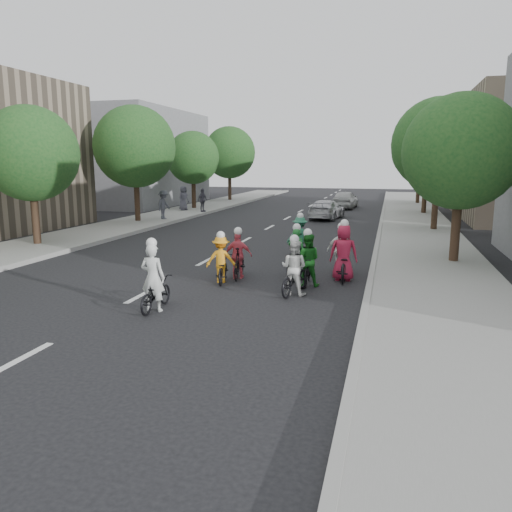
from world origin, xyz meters
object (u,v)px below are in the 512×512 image
at_px(cyclist_6, 294,273).
at_px(cyclist_7, 300,239).
at_px(follow_car_trail, 345,199).
at_px(cyclist_8, 341,256).
at_px(cyclist_4, 344,259).
at_px(follow_car_lead, 327,209).
at_px(spectator_0, 164,205).
at_px(spectator_1, 202,200).
at_px(cyclist_2, 222,264).
at_px(cyclist_1, 307,264).
at_px(cyclist_0, 154,287).
at_px(cyclist_5, 297,257).
at_px(cyclist_3, 239,259).
at_px(spectator_2, 183,198).

xyz_separation_m(cyclist_6, cyclist_7, (-0.85, 5.71, 0.07)).
bearing_deg(follow_car_trail, cyclist_6, 96.17).
xyz_separation_m(cyclist_8, follow_car_trail, (-2.00, 24.08, 0.12)).
xyz_separation_m(cyclist_4, cyclist_7, (-2.01, 3.64, -0.00)).
relative_size(cyclist_7, follow_car_trail, 0.41).
distance_m(follow_car_lead, follow_car_trail, 8.01).
distance_m(follow_car_trail, spectator_0, 15.69).
xyz_separation_m(spectator_0, spectator_1, (0.65, 4.96, -0.06)).
xyz_separation_m(cyclist_6, cyclist_8, (0.98, 3.03, -0.00)).
bearing_deg(cyclist_2, spectator_0, -70.04).
distance_m(cyclist_4, cyclist_6, 2.37).
relative_size(cyclist_1, cyclist_4, 0.90).
height_order(cyclist_0, cyclist_4, cyclist_4).
height_order(cyclist_1, cyclist_5, cyclist_1).
distance_m(cyclist_2, cyclist_4, 3.78).
distance_m(cyclist_8, spectator_1, 20.48).
height_order(cyclist_4, cyclist_6, cyclist_4).
bearing_deg(follow_car_trail, cyclist_2, 91.00).
bearing_deg(cyclist_8, spectator_0, -51.26).
bearing_deg(cyclist_3, follow_car_lead, -99.23).
distance_m(cyclist_3, follow_car_trail, 25.66).
height_order(cyclist_0, spectator_0, spectator_0).
distance_m(cyclist_6, cyclist_8, 3.19).
xyz_separation_m(cyclist_3, follow_car_lead, (0.57, 17.64, 0.01)).
bearing_deg(spectator_1, follow_car_lead, -78.43).
distance_m(cyclist_0, spectator_1, 23.64).
relative_size(cyclist_4, spectator_1, 1.16).
bearing_deg(cyclist_1, cyclist_5, -69.56).
height_order(cyclist_4, spectator_1, cyclist_4).
bearing_deg(cyclist_1, cyclist_6, 76.72).
distance_m(cyclist_2, cyclist_3, 0.75).
distance_m(cyclist_1, cyclist_4, 1.38).
distance_m(cyclist_5, follow_car_trail, 24.79).
bearing_deg(cyclist_4, cyclist_6, 57.78).
relative_size(cyclist_1, cyclist_5, 0.92).
xyz_separation_m(cyclist_2, follow_car_lead, (0.92, 18.30, 0.04)).
bearing_deg(cyclist_4, cyclist_5, -12.93).
height_order(cyclist_3, cyclist_8, cyclist_8).
bearing_deg(spectator_1, cyclist_6, -135.06).
bearing_deg(spectator_0, follow_car_trail, -33.19).
relative_size(cyclist_5, follow_car_lead, 0.44).
height_order(cyclist_8, spectator_1, spectator_1).
relative_size(cyclist_2, spectator_1, 0.96).
bearing_deg(follow_car_trail, cyclist_3, 91.70).
height_order(cyclist_2, spectator_2, spectator_2).
height_order(cyclist_5, cyclist_7, cyclist_7).
height_order(cyclist_3, spectator_0, spectator_0).
distance_m(cyclist_2, spectator_1, 20.83).
distance_m(cyclist_0, cyclist_1, 4.76).
bearing_deg(follow_car_lead, cyclist_2, 93.86).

